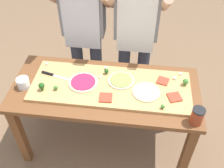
{
  "coord_description": "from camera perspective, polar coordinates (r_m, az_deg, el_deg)",
  "views": [
    {
      "loc": [
        0.25,
        -1.55,
        2.32
      ],
      "look_at": [
        0.06,
        -0.0,
        0.82
      ],
      "focal_mm": 42.67,
      "sensor_mm": 36.0,
      "label": 1
    }
  ],
  "objects": [
    {
      "name": "ground_plane",
      "position": [
        2.8,
        -1.22,
        -12.07
      ],
      "size": [
        8.0,
        8.0,
        0.0
      ],
      "primitive_type": "plane",
      "color": "brown"
    },
    {
      "name": "prep_table",
      "position": [
        2.29,
        -1.46,
        -2.89
      ],
      "size": [
        1.56,
        0.7,
        0.77
      ],
      "color": "brown",
      "rests_on": "ground"
    },
    {
      "name": "cutting_board",
      "position": [
        2.2,
        -0.3,
        -0.5
      ],
      "size": [
        1.31,
        0.49,
        0.02
      ],
      "primitive_type": "cube",
      "color": "tan",
      "rests_on": "prep_table"
    },
    {
      "name": "chefs_knife",
      "position": [
        2.34,
        -12.77,
        1.96
      ],
      "size": [
        0.27,
        0.08,
        0.02
      ],
      "color": "#B7BABF",
      "rests_on": "cutting_board"
    },
    {
      "name": "pizza_whole_white_garlic",
      "position": [
        2.15,
        7.32,
        -1.66
      ],
      "size": [
        0.22,
        0.22,
        0.02
      ],
      "color": "beige",
      "rests_on": "cutting_board"
    },
    {
      "name": "pizza_whole_beet_magenta",
      "position": [
        2.22,
        -6.2,
        0.38
      ],
      "size": [
        0.25,
        0.25,
        0.02
      ],
      "color": "beige",
      "rests_on": "cutting_board"
    },
    {
      "name": "pizza_whole_pesto_green",
      "position": [
        2.23,
        1.95,
        0.82
      ],
      "size": [
        0.22,
        0.22,
        0.02
      ],
      "color": "beige",
      "rests_on": "cutting_board"
    },
    {
      "name": "pizza_slice_near_left",
      "position": [
        2.26,
        10.84,
        0.66
      ],
      "size": [
        0.11,
        0.11,
        0.01
      ],
      "primitive_type": "cube",
      "rotation": [
        0.0,
        0.0,
        -0.29
      ],
      "color": "#BC3D28",
      "rests_on": "cutting_board"
    },
    {
      "name": "pizza_slice_near_right",
      "position": [
        2.09,
        -1.34,
        -2.93
      ],
      "size": [
        0.11,
        0.11,
        0.01
      ],
      "primitive_type": "cube",
      "rotation": [
        0.0,
        0.0,
        0.07
      ],
      "color": "#BC3D28",
      "rests_on": "cutting_board"
    },
    {
      "name": "pizza_slice_far_left",
      "position": [
        2.15,
        13.24,
        -2.76
      ],
      "size": [
        0.13,
        0.13,
        0.01
      ],
      "primitive_type": "cube",
      "rotation": [
        0.0,
        0.0,
        0.34
      ],
      "color": "#BC3D28",
      "rests_on": "cutting_board"
    },
    {
      "name": "broccoli_floret_front_right",
      "position": [
        2.25,
        15.49,
        0.46
      ],
      "size": [
        0.05,
        0.05,
        0.06
      ],
      "color": "#487A23",
      "rests_on": "cutting_board"
    },
    {
      "name": "broccoli_floret_front_mid",
      "position": [
        2.04,
        10.84,
        -4.76
      ],
      "size": [
        0.03,
        0.03,
        0.04
      ],
      "color": "#487A23",
      "rests_on": "cutting_board"
    },
    {
      "name": "broccoli_floret_center_left",
      "position": [
        2.28,
        -1.2,
        2.78
      ],
      "size": [
        0.04,
        0.04,
        0.05
      ],
      "color": "#2C5915",
      "rests_on": "cutting_board"
    },
    {
      "name": "broccoli_floret_back_left",
      "position": [
        2.2,
        -14.86,
        -0.4
      ],
      "size": [
        0.05,
        0.05,
        0.07
      ],
      "color": "#2C5915",
      "rests_on": "cutting_board"
    },
    {
      "name": "broccoli_floret_back_mid",
      "position": [
        2.18,
        -11.97,
        -0.76
      ],
      "size": [
        0.03,
        0.03,
        0.04
      ],
      "color": "#487A23",
      "rests_on": "cutting_board"
    },
    {
      "name": "cheese_crumble_a",
      "position": [
        2.34,
        -1.32,
        3.47
      ],
      "size": [
        0.02,
        0.02,
        0.02
      ],
      "primitive_type": "cube",
      "rotation": [
        0.0,
        0.0,
        1.5
      ],
      "color": "white",
      "rests_on": "cutting_board"
    },
    {
      "name": "cheese_crumble_b",
      "position": [
        2.35,
        14.5,
        2.06
      ],
      "size": [
        0.03,
        0.03,
        0.02
      ],
      "primitive_type": "cube",
      "rotation": [
        0.0,
        0.0,
        0.34
      ],
      "color": "white",
      "rests_on": "cutting_board"
    },
    {
      "name": "cheese_crumble_c",
      "position": [
        2.3,
        13.27,
        1.17
      ],
      "size": [
        0.03,
        0.03,
        0.02
      ],
      "primitive_type": "cube",
      "rotation": [
        0.0,
        0.0,
        0.29
      ],
      "color": "white",
      "rests_on": "cutting_board"
    },
    {
      "name": "cheese_crumble_d",
      "position": [
        2.25,
        -2.55,
        1.44
      ],
      "size": [
        0.03,
        0.03,
        0.02
      ],
      "primitive_type": "cube",
      "rotation": [
        0.0,
        0.0,
        0.67
      ],
      "color": "white",
      "rests_on": "cutting_board"
    },
    {
      "name": "cheese_crumble_e",
      "position": [
        2.45,
        -13.8,
        4.16
      ],
      "size": [
        0.02,
        0.02,
        0.02
      ],
      "primitive_type": "cube",
      "rotation": [
        0.0,
        0.0,
        0.3
      ],
      "color": "silver",
      "rests_on": "cutting_board"
    },
    {
      "name": "flour_cup",
      "position": [
        2.31,
        -18.46,
        0.11
      ],
      "size": [
        0.1,
        0.1,
        0.09
      ],
      "color": "white",
      "rests_on": "prep_table"
    },
    {
      "name": "sauce_jar",
      "position": [
        2.01,
        17.79,
        -6.57
      ],
      "size": [
        0.09,
        0.09,
        0.14
      ],
      "color": "#99381E",
      "rests_on": "prep_table"
    },
    {
      "name": "cook_left",
      "position": [
        2.58,
        -6.1,
        12.78
      ],
      "size": [
        0.54,
        0.39,
        1.67
      ],
      "color": "#333847",
      "rests_on": "ground"
    },
    {
      "name": "cook_right",
      "position": [
        2.52,
        5.21,
        12.08
      ],
      "size": [
        0.54,
        0.39,
        1.67
      ],
      "color": "#333847",
      "rests_on": "ground"
    }
  ]
}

